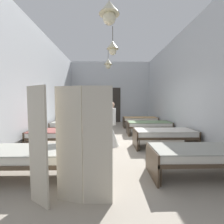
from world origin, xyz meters
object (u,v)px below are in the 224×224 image
bed_right_row_2 (149,125)px  privacy_screen (68,146)px  bed_right_row_3 (140,119)px  bed_left_row_0 (29,156)px  bed_left_row_2 (74,125)px  bed_right_row_0 (199,154)px  bed_left_row_3 (81,120)px  bed_left_row_1 (60,134)px  nurse_near_aisle (111,130)px  bed_right_row_1 (164,134)px

bed_right_row_2 → privacy_screen: privacy_screen is taller
bed_right_row_3 → bed_left_row_0: bearing=-120.1°
bed_left_row_0 → bed_left_row_2: bearing=90.0°
bed_left_row_0 → bed_right_row_2: 5.03m
bed_right_row_0 → bed_left_row_3: size_ratio=1.00×
bed_left_row_1 → nurse_near_aisle: 1.62m
bed_right_row_1 → nurse_near_aisle: size_ratio=1.28×
bed_right_row_1 → bed_left_row_2: 3.81m
bed_right_row_0 → bed_right_row_2: (0.00, 3.80, 0.00)m
bed_right_row_0 → bed_left_row_1: bearing=150.1°
nurse_near_aisle → privacy_screen: privacy_screen is taller
bed_left_row_1 → bed_right_row_0: bearing=-29.9°
bed_left_row_0 → privacy_screen: (0.95, -0.75, 0.41)m
bed_left_row_1 → nurse_near_aisle: nurse_near_aisle is taller
nurse_near_aisle → privacy_screen: 2.94m
bed_right_row_0 → bed_left_row_3: same height
bed_right_row_2 → bed_left_row_3: 3.81m
bed_right_row_2 → nurse_near_aisle: (-1.69, -1.70, 0.09)m
nurse_near_aisle → bed_left_row_1: bearing=-165.2°
bed_right_row_1 → bed_left_row_2: (-3.30, 1.90, 0.00)m
bed_left_row_1 → bed_left_row_3: size_ratio=1.00×
nurse_near_aisle → privacy_screen: size_ratio=0.87×
bed_left_row_0 → bed_right_row_3: size_ratio=1.00×
bed_right_row_3 → bed_right_row_0: bearing=-90.0°
bed_right_row_0 → bed_right_row_2: bearing=90.0°
bed_left_row_0 → bed_left_row_1: (0.00, 1.90, 0.00)m
bed_left_row_1 → bed_right_row_3: bearing=49.0°
bed_right_row_3 → privacy_screen: privacy_screen is taller
bed_left_row_3 → privacy_screen: bearing=-81.6°
bed_left_row_0 → bed_left_row_3: 5.70m
bed_left_row_0 → privacy_screen: size_ratio=1.12×
bed_right_row_1 → privacy_screen: privacy_screen is taller
bed_left_row_2 → nurse_near_aisle: (1.61, -1.70, 0.09)m
bed_right_row_1 → nurse_near_aisle: bearing=173.4°
privacy_screen → bed_right_row_0: bearing=35.3°
bed_left_row_3 → bed_right_row_3: (3.30, 0.00, 0.00)m
bed_right_row_0 → nurse_near_aisle: bearing=128.9°
bed_right_row_2 → privacy_screen: 5.14m
bed_right_row_0 → nurse_near_aisle: size_ratio=1.28×
bed_right_row_0 → bed_right_row_3: 5.70m
nurse_near_aisle → privacy_screen: bearing=-95.2°
bed_right_row_3 → bed_right_row_1: bearing=-90.0°
bed_left_row_1 → bed_left_row_2: (0.00, 1.90, 0.00)m
bed_right_row_3 → privacy_screen: 6.88m
nurse_near_aisle → bed_right_row_2: bearing=53.1°
bed_right_row_1 → privacy_screen: bearing=-131.5°
bed_right_row_1 → bed_right_row_2: same height
bed_left_row_2 → nurse_near_aisle: nurse_near_aisle is taller
bed_left_row_2 → bed_right_row_0: bearing=-49.0°
bed_left_row_0 → nurse_near_aisle: 2.64m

